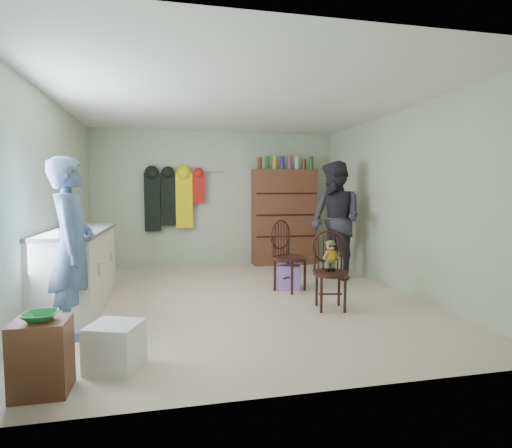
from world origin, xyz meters
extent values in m
plane|color=beige|center=(0.00, 0.00, 0.00)|extent=(5.00, 5.00, 0.00)
plane|color=beige|center=(0.00, 2.50, 1.25)|extent=(4.50, 0.00, 4.50)
plane|color=beige|center=(-2.25, 0.00, 1.25)|extent=(0.00, 5.00, 5.00)
plane|color=beige|center=(2.25, 0.00, 1.25)|extent=(0.00, 5.00, 5.00)
plane|color=white|center=(0.00, 0.00, 2.50)|extent=(5.00, 5.00, 0.00)
cube|color=silver|center=(-1.95, 0.00, 0.45)|extent=(0.60, 1.80, 0.90)
cube|color=slate|center=(-1.95, 0.00, 0.92)|extent=(0.64, 1.86, 0.04)
cylinder|color=#99999E|center=(-1.64, -0.45, 0.54)|extent=(0.02, 0.02, 0.14)
cylinder|color=#99999E|center=(-1.64, 0.45, 0.54)|extent=(0.02, 0.02, 0.14)
cube|color=brown|center=(-1.75, -2.11, 0.26)|extent=(0.36, 0.31, 0.51)
imported|color=#219145|center=(-1.75, -2.11, 0.54)|extent=(0.23, 0.23, 0.06)
cube|color=white|center=(-1.31, -1.81, 0.18)|extent=(0.47, 0.46, 0.36)
cylinder|color=black|center=(0.95, -0.69, 0.43)|extent=(0.47, 0.47, 0.04)
cylinder|color=black|center=(0.80, -0.80, 0.20)|extent=(0.03, 0.03, 0.41)
cylinder|color=black|center=(1.07, -0.85, 0.20)|extent=(0.03, 0.03, 0.41)
cylinder|color=black|center=(0.85, -0.52, 0.20)|extent=(0.03, 0.03, 0.41)
cylinder|color=black|center=(1.11, -0.57, 0.20)|extent=(0.03, 0.03, 0.41)
torus|color=black|center=(0.98, -0.53, 0.72)|extent=(0.40, 0.09, 0.40)
cylinder|color=black|center=(0.82, -0.51, 0.59)|extent=(0.03, 0.03, 0.27)
cylinder|color=black|center=(1.14, -0.56, 0.59)|extent=(0.03, 0.03, 0.27)
cylinder|color=#EFA711|center=(0.95, -0.67, 0.64)|extent=(0.11, 0.11, 0.11)
cylinder|color=#475128|center=(0.95, -0.67, 0.53)|extent=(0.07, 0.07, 0.17)
sphere|color=#9E7042|center=(0.95, -0.67, 0.74)|extent=(0.10, 0.10, 0.10)
cylinder|color=#475128|center=(0.95, -0.67, 0.79)|extent=(0.09, 0.09, 0.03)
cube|color=black|center=(0.95, -0.72, 0.75)|extent=(0.07, 0.01, 0.02)
cylinder|color=black|center=(0.75, 0.25, 0.46)|extent=(0.61, 0.61, 0.04)
cylinder|color=black|center=(0.71, 0.05, 0.22)|extent=(0.04, 0.04, 0.44)
cylinder|color=black|center=(0.95, 0.22, 0.22)|extent=(0.04, 0.04, 0.44)
cylinder|color=black|center=(0.54, 0.30, 0.22)|extent=(0.04, 0.04, 0.44)
cylinder|color=black|center=(0.78, 0.47, 0.22)|extent=(0.04, 0.04, 0.44)
torus|color=black|center=(0.65, 0.40, 0.78)|extent=(0.37, 0.27, 0.43)
cylinder|color=black|center=(0.51, 0.29, 0.63)|extent=(0.03, 0.03, 0.29)
cylinder|color=black|center=(0.80, 0.49, 0.63)|extent=(0.03, 0.03, 0.29)
cube|color=#E572CE|center=(0.76, 0.36, 0.17)|extent=(0.40, 0.35, 0.35)
imported|color=slate|center=(-1.79, -0.95, 0.85)|extent=(0.45, 0.65, 1.71)
imported|color=#2D2B33|center=(1.68, 0.87, 0.93)|extent=(0.97, 1.09, 1.86)
cube|color=brown|center=(1.25, 2.30, 0.90)|extent=(1.20, 0.38, 1.80)
cube|color=black|center=(1.25, 2.11, 0.55)|extent=(1.16, 0.02, 0.03)
cube|color=black|center=(1.25, 2.11, 0.95)|extent=(1.16, 0.02, 0.03)
cube|color=black|center=(1.25, 2.11, 1.35)|extent=(1.16, 0.02, 0.03)
cylinder|color=#592D14|center=(0.75, 2.20, 1.91)|extent=(0.08, 0.08, 0.21)
cylinder|color=#19591E|center=(0.89, 2.20, 1.92)|extent=(0.09, 0.09, 0.23)
cylinder|color=#A59933|center=(1.04, 2.20, 1.91)|extent=(0.08, 0.08, 0.23)
cylinder|color=navy|center=(1.18, 2.20, 1.92)|extent=(0.09, 0.09, 0.24)
cylinder|color=#8C3F59|center=(1.32, 2.20, 1.92)|extent=(0.08, 0.08, 0.24)
cylinder|color=#B2B2B7|center=(1.46, 2.20, 1.92)|extent=(0.08, 0.08, 0.23)
cylinder|color=#592D14|center=(1.61, 2.20, 1.89)|extent=(0.07, 0.07, 0.19)
cylinder|color=#19591E|center=(1.75, 2.20, 1.92)|extent=(0.08, 0.08, 0.24)
cylinder|color=#99999E|center=(-0.40, 2.44, 1.75)|extent=(1.00, 0.02, 0.02)
cube|color=black|center=(-1.18, 2.38, 1.19)|extent=(0.28, 0.10, 1.05)
cube|color=black|center=(-0.90, 2.38, 1.25)|extent=(0.26, 0.10, 0.95)
cube|color=yellow|center=(-0.62, 2.38, 1.22)|extent=(0.30, 0.10, 1.00)
cube|color=red|center=(-0.36, 2.38, 1.44)|extent=(0.22, 0.10, 0.55)
camera|label=1|loc=(-0.87, -5.00, 1.38)|focal=28.00mm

